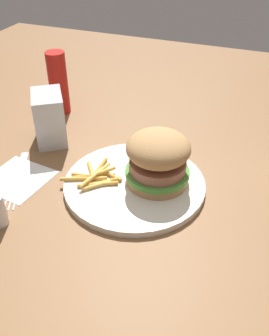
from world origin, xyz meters
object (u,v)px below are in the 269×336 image
fries_pile (96,177)px  fork (17,178)px  napkin_dispenser (49,118)px  napkin (17,179)px  plate (135,184)px  ketchup_bottle (58,83)px  sandwich (158,158)px

fries_pile → fork: 0.15m
fork → napkin_dispenser: 0.15m
napkin → napkin_dispenser: bearing=4.3°
plate → fries_pile: fries_pile is taller
ketchup_bottle → plate: bearing=-127.7°
napkin → ketchup_bottle: (0.27, 0.06, 0.07)m
fork → ketchup_bottle: bearing=12.4°
fries_pile → ketchup_bottle: bearing=41.6°
plate → ketchup_bottle: ketchup_bottle is taller
sandwich → fork: bearing=107.0°
fries_pile → napkin_dispenser: size_ratio=1.00×
napkin → ketchup_bottle: ketchup_bottle is taller
sandwich → fork: (-0.08, 0.25, -0.06)m
napkin → napkin_dispenser: 0.15m
fries_pile → plate: bearing=-75.3°
sandwich → fries_pile: (-0.04, 0.11, -0.04)m
sandwich → fries_pile: 0.12m
plate → fork: (-0.06, 0.21, -0.00)m
fries_pile → ketchup_bottle: 0.31m
napkin_dispenser → fries_pile: bearing=21.5°
sandwich → ketchup_bottle: (0.19, 0.31, 0.01)m
ketchup_bottle → fork: bearing=-167.6°
napkin → sandwich: bearing=-73.3°
napkin → ketchup_bottle: size_ratio=0.75×
sandwich → fork: size_ratio=0.70×
sandwich → ketchup_bottle: size_ratio=0.78×
napkin → napkin_dispenser: (0.14, 0.01, 0.05)m
sandwich → napkin_dispenser: bearing=74.9°
fork → ketchup_bottle: size_ratio=1.12×
fries_pile → fork: size_ratio=0.64×
plate → fork: bearing=105.5°
fries_pile → napkin: fries_pile is taller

